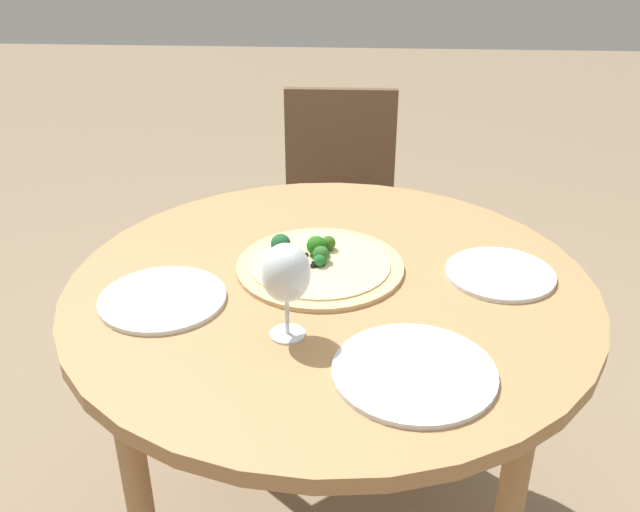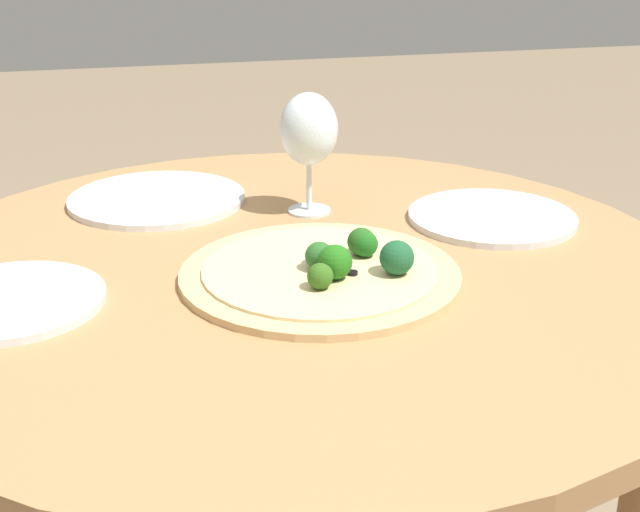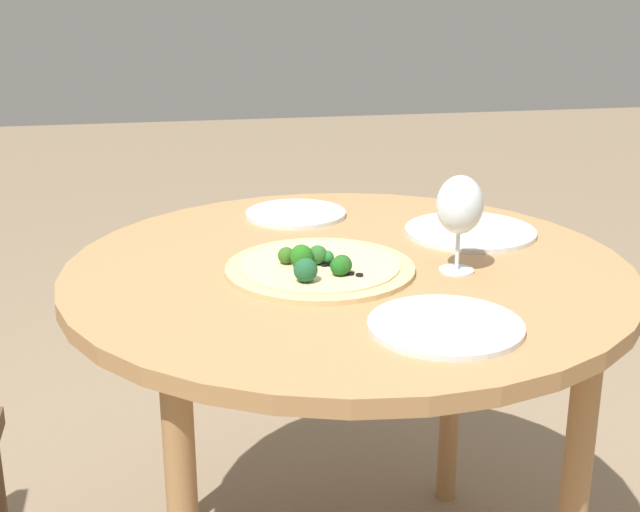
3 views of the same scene
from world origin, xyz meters
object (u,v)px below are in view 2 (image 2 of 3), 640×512
at_px(wine_glass, 309,131).
at_px(pizza, 326,270).
at_px(plate_near, 492,217).
at_px(plate_far, 157,199).
at_px(plate_side, 8,301).

bearing_deg(wine_glass, pizza, 171.50).
bearing_deg(plate_near, pizza, 117.34).
relative_size(wine_glass, plate_near, 0.74).
xyz_separation_m(plate_far, plate_side, (-0.35, 0.20, 0.00)).
distance_m(plate_near, plate_far, 0.52).
xyz_separation_m(pizza, wine_glass, (0.25, -0.04, 0.12)).
height_order(wine_glass, plate_side, wine_glass).
xyz_separation_m(plate_near, plate_side, (-0.14, 0.68, 0.00)).
relative_size(plate_near, plate_far, 0.90).
relative_size(wine_glass, plate_far, 0.66).
height_order(pizza, wine_glass, wine_glass).
bearing_deg(pizza, plate_far, 27.27).
xyz_separation_m(plate_near, plate_far, (0.21, 0.48, -0.00)).
distance_m(pizza, plate_far, 0.40).
bearing_deg(wine_glass, plate_far, 64.99).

